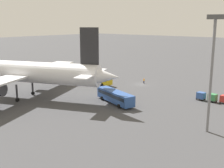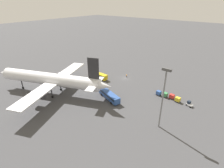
{
  "view_description": "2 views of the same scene",
  "coord_description": "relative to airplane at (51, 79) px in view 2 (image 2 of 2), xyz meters",
  "views": [
    {
      "loc": [
        -48.94,
        73.52,
        19.5
      ],
      "look_at": [
        -5.15,
        20.77,
        4.37
      ],
      "focal_mm": 45.0,
      "sensor_mm": 36.0,
      "label": 1
    },
    {
      "loc": [
        -48.37,
        71.45,
        38.48
      ],
      "look_at": [
        -3.51,
        15.43,
        3.48
      ],
      "focal_mm": 28.0,
      "sensor_mm": 36.0,
      "label": 2
    }
  ],
  "objects": [
    {
      "name": "ground_plane",
      "position": [
        -15.67,
        -33.86,
        -6.9
      ],
      "size": [
        600.0,
        600.0,
        0.0
      ],
      "primitive_type": "plane",
      "color": "#424244"
    },
    {
      "name": "airplane",
      "position": [
        0.0,
        0.0,
        0.0
      ],
      "size": [
        52.83,
        46.08,
        18.35
      ],
      "rotation": [
        0.0,
        0.0,
        0.4
      ],
      "color": "silver",
      "rests_on": "ground"
    },
    {
      "name": "shuttle_bus_near",
      "position": [
        -4.82,
        -24.99,
        -5.08
      ],
      "size": [
        10.74,
        3.17,
        3.02
      ],
      "rotation": [
        0.0,
        0.0,
        -0.02
      ],
      "color": "gold",
      "rests_on": "ground"
    },
    {
      "name": "shuttle_bus_far",
      "position": [
        -22.73,
        -11.98,
        -5.06
      ],
      "size": [
        13.2,
        6.85,
        3.04
      ],
      "rotation": [
        0.0,
        0.0,
        -0.33
      ],
      "color": "#2D5199",
      "rests_on": "ground"
    },
    {
      "name": "baggage_tug",
      "position": [
        -51.26,
        -27.6,
        -5.96
      ],
      "size": [
        2.7,
        2.31,
        2.1
      ],
      "rotation": [
        0.0,
        0.0,
        -0.36
      ],
      "color": "white",
      "rests_on": "ground"
    },
    {
      "name": "worker_person",
      "position": [
        -15.56,
        -35.7,
        -6.03
      ],
      "size": [
        0.38,
        0.38,
        1.74
      ],
      "color": "#1E1E2D",
      "rests_on": "ground"
    },
    {
      "name": "cargo_cart_yellow",
      "position": [
        -46.54,
        -27.75,
        -5.71
      ],
      "size": [
        2.23,
        1.96,
        2.06
      ],
      "rotation": [
        0.0,
        0.0,
        -0.15
      ],
      "color": "#38383D",
      "rests_on": "ground"
    },
    {
      "name": "cargo_cart_red",
      "position": [
        -43.66,
        -28.66,
        -5.71
      ],
      "size": [
        2.23,
        1.96,
        2.06
      ],
      "rotation": [
        0.0,
        0.0,
        -0.15
      ],
      "color": "#38383D",
      "rests_on": "ground"
    },
    {
      "name": "cargo_cart_green",
      "position": [
        -40.79,
        -28.32,
        -5.71
      ],
      "size": [
        2.23,
        1.96,
        2.06
      ],
      "rotation": [
        0.0,
        0.0,
        -0.15
      ],
      "color": "#38383D",
      "rests_on": "ground"
    },
    {
      "name": "cargo_cart_blue",
      "position": [
        -37.91,
        -28.1,
        -5.71
      ],
      "size": [
        2.23,
        1.96,
        2.06
      ],
      "rotation": [
        0.0,
        0.0,
        -0.15
      ],
      "color": "#38383D",
      "rests_on": "ground"
    },
    {
      "name": "light_pole",
      "position": [
        -47.22,
        -8.4,
        5.57
      ],
      "size": [
        2.8,
        0.7,
        20.77
      ],
      "color": "slate",
      "rests_on": "ground"
    }
  ]
}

